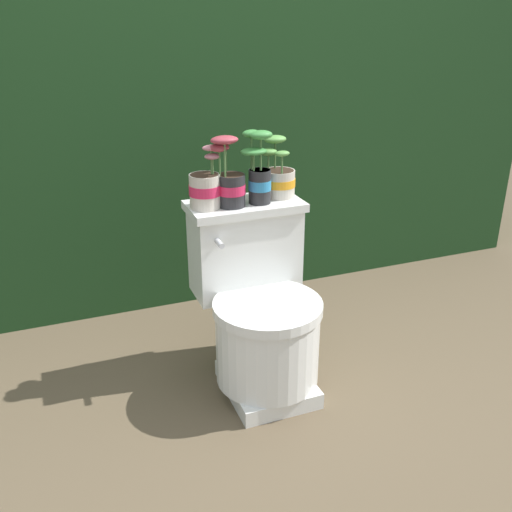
# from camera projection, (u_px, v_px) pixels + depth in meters

# --- Properties ---
(ground_plane) EXTENTS (12.00, 12.00, 0.00)m
(ground_plane) POSITION_uv_depth(u_px,v_px,m) (274.00, 381.00, 2.21)
(ground_plane) COLOR brown
(hedge_backdrop) EXTENTS (3.57, 0.91, 1.70)m
(hedge_backdrop) POSITION_uv_depth(u_px,v_px,m) (184.00, 111.00, 2.91)
(hedge_backdrop) COLOR #193819
(hedge_backdrop) RESTS_ON ground
(toilet) EXTENTS (0.42, 0.53, 0.68)m
(toilet) POSITION_uv_depth(u_px,v_px,m) (259.00, 310.00, 2.10)
(toilet) COLOR white
(toilet) RESTS_ON ground
(potted_plant_left) EXTENTS (0.11, 0.11, 0.22)m
(potted_plant_left) POSITION_uv_depth(u_px,v_px,m) (205.00, 188.00, 2.00)
(potted_plant_left) COLOR beige
(potted_plant_left) RESTS_ON toilet
(potted_plant_midleft) EXTENTS (0.13, 0.12, 0.26)m
(potted_plant_midleft) POSITION_uv_depth(u_px,v_px,m) (230.00, 180.00, 2.00)
(potted_plant_midleft) COLOR #262628
(potted_plant_midleft) RESTS_ON toilet
(potted_plant_middle) EXTENTS (0.12, 0.08, 0.27)m
(potted_plant_middle) POSITION_uv_depth(u_px,v_px,m) (260.00, 173.00, 2.03)
(potted_plant_middle) COLOR #262628
(potted_plant_middle) RESTS_ON toilet
(potted_plant_midright) EXTENTS (0.13, 0.13, 0.22)m
(potted_plant_midright) POSITION_uv_depth(u_px,v_px,m) (279.00, 178.00, 2.12)
(potted_plant_midright) COLOR beige
(potted_plant_midright) RESTS_ON toilet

